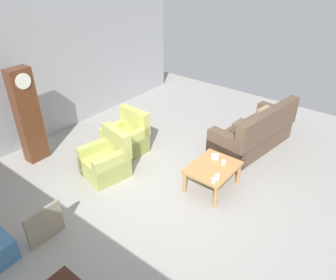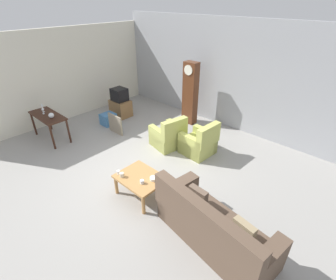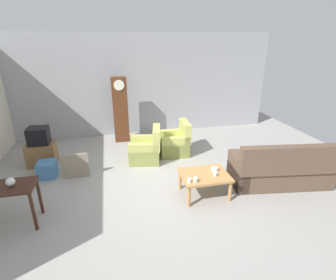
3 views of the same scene
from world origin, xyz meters
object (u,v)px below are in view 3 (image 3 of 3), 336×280
at_px(glass_dome_cloche, 10,182).
at_px(cup_blue_rimmed, 215,174).
at_px(armchair_olive_near, 146,150).
at_px(grandfather_clock, 120,110).
at_px(couch_floral, 281,170).
at_px(armchair_olive_far, 175,143).
at_px(tv_stand_cabinet, 42,154).
at_px(cup_white_porcelain, 189,180).
at_px(tv_crt, 38,136).
at_px(bowl_white_stacked, 215,169).
at_px(coffee_table_wood, 205,177).
at_px(cup_cream_tall, 195,180).
at_px(storage_box_blue, 47,169).
at_px(framed_picture_leaning, 75,166).

xyz_separation_m(glass_dome_cloche, cup_blue_rimmed, (3.62, 0.05, -0.32)).
distance_m(armchair_olive_near, grandfather_clock, 1.83).
distance_m(couch_floral, armchair_olive_far, 2.80).
relative_size(armchair_olive_near, tv_stand_cabinet, 1.36).
bearing_deg(cup_white_porcelain, cup_blue_rimmed, 13.27).
relative_size(tv_crt, bowl_white_stacked, 3.20).
distance_m(tv_crt, cup_white_porcelain, 4.01).
bearing_deg(coffee_table_wood, armchair_olive_near, 116.45).
bearing_deg(cup_blue_rimmed, cup_cream_tall, -162.82).
distance_m(armchair_olive_far, storage_box_blue, 3.28).
distance_m(armchair_olive_far, cup_cream_tall, 2.40).
distance_m(couch_floral, cup_cream_tall, 2.07).
xyz_separation_m(tv_crt, framed_picture_leaning, (0.90, -0.91, -0.48)).
height_order(armchair_olive_near, framed_picture_leaning, armchair_olive_near).
bearing_deg(armchair_olive_far, cup_cream_tall, -95.03).
relative_size(couch_floral, framed_picture_leaning, 3.67).
height_order(coffee_table_wood, tv_stand_cabinet, tv_stand_cabinet).
relative_size(coffee_table_wood, storage_box_blue, 2.19).
bearing_deg(couch_floral, cup_blue_rimmed, -175.67).
distance_m(framed_picture_leaning, cup_blue_rimmed, 3.17).
distance_m(coffee_table_wood, cup_cream_tall, 0.40).
relative_size(grandfather_clock, cup_white_porcelain, 22.09).
bearing_deg(glass_dome_cloche, cup_blue_rimmed, 0.77).
height_order(tv_crt, framed_picture_leaning, tv_crt).
distance_m(grandfather_clock, storage_box_blue, 2.79).
bearing_deg(framed_picture_leaning, cup_white_porcelain, -35.08).
height_order(glass_dome_cloche, cup_blue_rimmed, glass_dome_cloche).
relative_size(tv_stand_cabinet, bowl_white_stacked, 4.53).
bearing_deg(glass_dome_cloche, storage_box_blue, 84.93).
relative_size(armchair_olive_near, bowl_white_stacked, 6.15).
bearing_deg(framed_picture_leaning, storage_box_blue, 163.30).
distance_m(glass_dome_cloche, cup_white_porcelain, 3.07).
relative_size(armchair_olive_near, cup_white_porcelain, 10.29).
distance_m(storage_box_blue, cup_white_porcelain, 3.41).
xyz_separation_m(couch_floral, armchair_olive_near, (-2.68, 1.84, -0.05)).
bearing_deg(tv_stand_cabinet, tv_crt, 0.00).
distance_m(armchair_olive_near, cup_white_porcelain, 2.17).
distance_m(tv_stand_cabinet, glass_dome_cloche, 2.46).
xyz_separation_m(armchair_olive_near, tv_stand_cabinet, (-2.62, 0.39, -0.02)).
relative_size(grandfather_clock, glass_dome_cloche, 13.39).
xyz_separation_m(coffee_table_wood, bowl_white_stacked, (0.26, 0.12, 0.10)).
bearing_deg(tv_crt, framed_picture_leaning, -45.29).
xyz_separation_m(grandfather_clock, cup_blue_rimmed, (1.63, -3.56, -0.48)).
height_order(armchair_olive_near, glass_dome_cloche, armchair_olive_near).
bearing_deg(coffee_table_wood, glass_dome_cloche, -177.36).
height_order(tv_crt, cup_blue_rimmed, tv_crt).
height_order(armchair_olive_near, storage_box_blue, armchair_olive_near).
bearing_deg(grandfather_clock, storage_box_blue, -133.71).
bearing_deg(cup_cream_tall, armchair_olive_far, 84.97).
bearing_deg(armchair_olive_near, storage_box_blue, -172.33).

